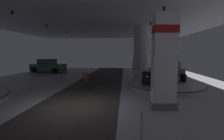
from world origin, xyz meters
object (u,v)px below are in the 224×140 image
Objects in this scene: display_platform_mid_right at (165,85)px; pickup_truck_deep_right at (149,63)px; column_right at (141,53)px; display_platform_deep_right at (150,70)px; display_car_far_left at (48,66)px; visitor_walking_near at (86,79)px; display_car_mid_right at (166,74)px; brand_sign_pylon at (164,61)px; display_platform_far_left at (49,73)px.

pickup_truck_deep_right is at bearing 87.73° from display_platform_mid_right.
column_right is 9.03m from display_platform_deep_right.
display_car_far_left reaches higher than visitor_walking_near.
display_car_mid_right is 0.79× the size of pickup_truck_deep_right.
display_car_mid_right is at bearing -28.81° from display_car_far_left.
display_platform_deep_right is at bearing 83.30° from brand_sign_pylon.
visitor_walking_near is (-4.39, -6.24, -1.84)m from column_right.
display_car_mid_right reaches higher than display_platform_far_left.
display_car_mid_right is at bearing -92.19° from pickup_truck_deep_right.
brand_sign_pylon is 5.51m from display_platform_mid_right.
display_platform_far_left is at bearing -5.27° from display_car_far_left.
visitor_walking_near is (-5.90, -1.77, -0.22)m from display_car_mid_right.
brand_sign_pylon is 0.78× the size of display_platform_mid_right.
pickup_truck_deep_right is 3.55× the size of visitor_walking_near.
brand_sign_pylon is at bearing -96.70° from display_platform_deep_right.
display_platform_deep_right is (13.82, 5.62, -0.02)m from display_platform_far_left.
display_platform_far_left is 0.87× the size of pickup_truck_deep_right.
display_car_mid_right reaches higher than visitor_walking_near.
brand_sign_pylon is at bearing -45.86° from display_car_far_left.
pickup_truck_deep_right reaches higher than display_car_far_left.
pickup_truck_deep_right is (1.80, 17.58, -1.16)m from brand_sign_pylon.
display_platform_mid_right is at bearing -71.69° from column_right.
display_platform_deep_right is (13.85, 5.62, -0.91)m from display_car_far_left.
column_right is at bearing 54.85° from visitor_walking_near.
pickup_truck_deep_right is at bearing 87.81° from display_car_mid_right.
brand_sign_pylon reaches higher than display_platform_deep_right.
display_platform_mid_right is 12.73m from pickup_truck_deep_right.
pickup_truck_deep_right is at bearing 66.14° from visitor_walking_near.
display_platform_far_left is (-11.73, 12.12, -2.19)m from brand_sign_pylon.
pickup_truck_deep_right reaches higher than display_platform_mid_right.
display_platform_far_left is 3.10× the size of visitor_walking_near.
display_platform_far_left is at bearing 128.62° from visitor_walking_near.
display_car_mid_right reaches higher than display_car_far_left.
pickup_truck_deep_right is at bearing -150.20° from display_platform_deep_right.
display_platform_mid_right is (13.04, -7.22, 0.04)m from display_platform_far_left.
column_right reaches higher than display_car_far_left.
display_platform_deep_right is (0.78, 12.84, -0.05)m from display_platform_mid_right.
display_car_mid_right is (1.51, -4.47, -1.62)m from column_right.
pickup_truck_deep_right is (1.99, 8.19, -1.56)m from column_right.
brand_sign_pylon is at bearing -34.63° from visitor_walking_near.
display_platform_mid_right is at bearing 75.11° from brand_sign_pylon.
brand_sign_pylon is 0.93× the size of display_platform_far_left.
column_right is 12.14m from display_platform_far_left.
display_platform_mid_right is (1.30, 4.90, -2.15)m from brand_sign_pylon.
display_car_far_left is 11.49m from visitor_walking_near.
brand_sign_pylon is 16.94m from display_car_far_left.
display_car_mid_right is 12.87m from display_platform_deep_right.
column_right is 1.12× the size of display_platform_far_left.
display_platform_mid_right is at bearing 16.49° from visitor_walking_near.
display_platform_far_left is (-11.55, 2.72, -2.59)m from column_right.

